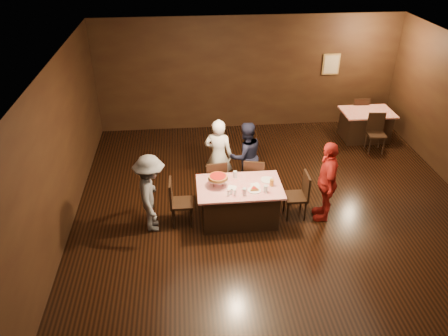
{
  "coord_description": "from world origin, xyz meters",
  "views": [
    {
      "loc": [
        -1.73,
        -6.06,
        5.24
      ],
      "look_at": [
        -1.04,
        1.04,
        1.0
      ],
      "focal_mm": 35.0,
      "sensor_mm": 36.0,
      "label": 1
    }
  ],
  "objects_px": {
    "diner_white_jacket": "(218,156)",
    "glass_back": "(235,175)",
    "back_table": "(365,125)",
    "chair_back_near": "(376,134)",
    "chair_end_left": "(182,202)",
    "diner_red_shirt": "(327,181)",
    "chair_end_right": "(296,196)",
    "diner_grey_knit": "(151,194)",
    "glass_front_left": "(244,192)",
    "chair_far_left": "(215,179)",
    "main_table": "(239,203)",
    "chair_far_right": "(254,177)",
    "chair_back_far": "(358,113)",
    "diner_navy_hoodie": "(246,156)",
    "glass_amber": "(272,183)",
    "plate_empty": "(267,180)",
    "pizza_stand": "(218,177)",
    "glass_front_right": "(266,189)"
  },
  "relations": [
    {
      "from": "chair_end_left",
      "to": "glass_front_left",
      "type": "xyz_separation_m",
      "value": [
        1.15,
        -0.3,
        0.37
      ]
    },
    {
      "from": "diner_white_jacket",
      "to": "glass_back",
      "type": "relative_size",
      "value": 11.67
    },
    {
      "from": "chair_back_near",
      "to": "diner_white_jacket",
      "type": "distance_m",
      "value": 4.26
    },
    {
      "from": "back_table",
      "to": "chair_end_right",
      "type": "relative_size",
      "value": 1.37
    },
    {
      "from": "main_table",
      "to": "diner_grey_knit",
      "type": "xyz_separation_m",
      "value": [
        -1.64,
        -0.1,
        0.39
      ]
    },
    {
      "from": "glass_front_left",
      "to": "chair_back_near",
      "type": "bearing_deg",
      "value": 36.95
    },
    {
      "from": "diner_navy_hoodie",
      "to": "main_table",
      "type": "bearing_deg",
      "value": 59.16
    },
    {
      "from": "main_table",
      "to": "diner_red_shirt",
      "type": "height_order",
      "value": "diner_red_shirt"
    },
    {
      "from": "chair_end_right",
      "to": "diner_navy_hoodie",
      "type": "bearing_deg",
      "value": -144.11
    },
    {
      "from": "plate_empty",
      "to": "glass_front_left",
      "type": "distance_m",
      "value": 0.68
    },
    {
      "from": "plate_empty",
      "to": "glass_front_left",
      "type": "bearing_deg",
      "value": -138.01
    },
    {
      "from": "chair_end_left",
      "to": "diner_red_shirt",
      "type": "relative_size",
      "value": 0.58
    },
    {
      "from": "chair_far_left",
      "to": "back_table",
      "type": "bearing_deg",
      "value": -156.1
    },
    {
      "from": "main_table",
      "to": "diner_grey_knit",
      "type": "bearing_deg",
      "value": -176.63
    },
    {
      "from": "diner_grey_knit",
      "to": "diner_red_shirt",
      "type": "relative_size",
      "value": 0.94
    },
    {
      "from": "main_table",
      "to": "chair_end_left",
      "type": "relative_size",
      "value": 1.68
    },
    {
      "from": "diner_white_jacket",
      "to": "glass_back",
      "type": "xyz_separation_m",
      "value": [
        0.25,
        -0.82,
        0.02
      ]
    },
    {
      "from": "back_table",
      "to": "diner_grey_knit",
      "type": "bearing_deg",
      "value": -148.72
    },
    {
      "from": "back_table",
      "to": "chair_back_near",
      "type": "relative_size",
      "value": 1.37
    },
    {
      "from": "chair_back_near",
      "to": "chair_back_far",
      "type": "distance_m",
      "value": 1.3
    },
    {
      "from": "chair_far_left",
      "to": "glass_front_right",
      "type": "bearing_deg",
      "value": 123.92
    },
    {
      "from": "chair_end_left",
      "to": "diner_red_shirt",
      "type": "distance_m",
      "value": 2.77
    },
    {
      "from": "glass_front_right",
      "to": "glass_amber",
      "type": "xyz_separation_m",
      "value": [
        0.15,
        0.2,
        0.0
      ]
    },
    {
      "from": "chair_end_left",
      "to": "glass_amber",
      "type": "distance_m",
      "value": 1.74
    },
    {
      "from": "diner_white_jacket",
      "to": "glass_back",
      "type": "height_order",
      "value": "diner_white_jacket"
    },
    {
      "from": "chair_end_right",
      "to": "diner_red_shirt",
      "type": "bearing_deg",
      "value": 83.29
    },
    {
      "from": "diner_navy_hoodie",
      "to": "diner_grey_knit",
      "type": "height_order",
      "value": "diner_grey_knit"
    },
    {
      "from": "main_table",
      "to": "glass_back",
      "type": "height_order",
      "value": "glass_back"
    },
    {
      "from": "chair_back_far",
      "to": "chair_back_near",
      "type": "bearing_deg",
      "value": 93.47
    },
    {
      "from": "chair_back_near",
      "to": "diner_navy_hoodie",
      "type": "distance_m",
      "value": 3.7
    },
    {
      "from": "chair_back_far",
      "to": "glass_back",
      "type": "xyz_separation_m",
      "value": [
        -3.78,
        -3.47,
        0.37
      ]
    },
    {
      "from": "chair_far_left",
      "to": "diner_grey_knit",
      "type": "bearing_deg",
      "value": 27.81
    },
    {
      "from": "diner_grey_knit",
      "to": "glass_front_left",
      "type": "bearing_deg",
      "value": -100.11
    },
    {
      "from": "back_table",
      "to": "chair_end_left",
      "type": "xyz_separation_m",
      "value": [
        -4.83,
        -3.17,
        0.09
      ]
    },
    {
      "from": "back_table",
      "to": "chair_far_left",
      "type": "xyz_separation_m",
      "value": [
        -4.13,
        -2.42,
        0.09
      ]
    },
    {
      "from": "diner_grey_knit",
      "to": "back_table",
      "type": "bearing_deg",
      "value": -61.98
    },
    {
      "from": "main_table",
      "to": "glass_front_left",
      "type": "height_order",
      "value": "glass_front_left"
    },
    {
      "from": "chair_end_right",
      "to": "glass_front_left",
      "type": "relative_size",
      "value": 6.79
    },
    {
      "from": "main_table",
      "to": "pizza_stand",
      "type": "relative_size",
      "value": 4.21
    },
    {
      "from": "chair_far_left",
      "to": "main_table",
      "type": "bearing_deg",
      "value": 111.63
    },
    {
      "from": "diner_red_shirt",
      "to": "glass_front_left",
      "type": "xyz_separation_m",
      "value": [
        -1.6,
        -0.23,
        0.02
      ]
    },
    {
      "from": "main_table",
      "to": "glass_back",
      "type": "relative_size",
      "value": 11.43
    },
    {
      "from": "chair_end_left",
      "to": "diner_grey_knit",
      "type": "bearing_deg",
      "value": 101.01
    },
    {
      "from": "glass_front_left",
      "to": "chair_back_far",
      "type": "bearing_deg",
      "value": 47.87
    },
    {
      "from": "chair_far_left",
      "to": "glass_front_right",
      "type": "relative_size",
      "value": 6.79
    },
    {
      "from": "diner_grey_knit",
      "to": "plate_empty",
      "type": "xyz_separation_m",
      "value": [
        2.19,
        0.25,
        0.01
      ]
    },
    {
      "from": "diner_red_shirt",
      "to": "glass_front_right",
      "type": "distance_m",
      "value": 1.22
    },
    {
      "from": "glass_front_left",
      "to": "chair_far_right",
      "type": "bearing_deg",
      "value": 71.57
    },
    {
      "from": "chair_end_right",
      "to": "chair_back_near",
      "type": "relative_size",
      "value": 1.0
    },
    {
      "from": "plate_empty",
      "to": "main_table",
      "type": "bearing_deg",
      "value": -164.74
    }
  ]
}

